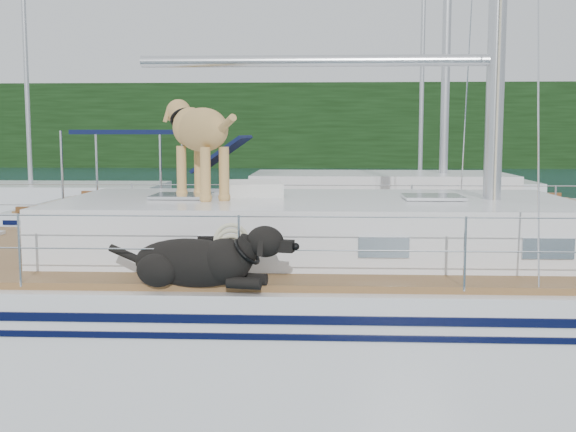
{
  "coord_description": "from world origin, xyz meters",
  "views": [
    {
      "loc": [
        0.87,
        -7.45,
        2.48
      ],
      "look_at": [
        0.5,
        0.2,
        1.6
      ],
      "focal_mm": 45.0,
      "sensor_mm": 36.0,
      "label": 1
    }
  ],
  "objects": [
    {
      "name": "ground",
      "position": [
        0.0,
        0.0,
        0.0
      ],
      "size": [
        120.0,
        120.0,
        0.0
      ],
      "primitive_type": "plane",
      "color": "black",
      "rests_on": "ground"
    },
    {
      "name": "tree_line",
      "position": [
        0.0,
        45.0,
        3.0
      ],
      "size": [
        90.0,
        3.0,
        6.0
      ],
      "primitive_type": "cube",
      "color": "black",
      "rests_on": "ground"
    },
    {
      "name": "shore_bank",
      "position": [
        0.0,
        46.2,
        0.6
      ],
      "size": [
        92.0,
        1.0,
        1.2
      ],
      "primitive_type": "cube",
      "color": "#595147",
      "rests_on": "ground"
    },
    {
      "name": "main_sailboat",
      "position": [
        0.09,
        -0.01,
        0.68
      ],
      "size": [
        12.0,
        3.95,
        14.01
      ],
      "color": "white",
      "rests_on": "ground"
    },
    {
      "name": "neighbor_sailboat",
      "position": [
        0.87,
        6.37,
        0.63
      ],
      "size": [
        11.0,
        3.5,
        13.3
      ],
      "color": "white",
      "rests_on": "ground"
    },
    {
      "name": "bg_boat_west",
      "position": [
        -8.0,
        14.0,
        0.45
      ],
      "size": [
        8.0,
        3.0,
        11.65
      ],
      "color": "white",
      "rests_on": "ground"
    },
    {
      "name": "bg_boat_center",
      "position": [
        4.0,
        16.0,
        0.45
      ],
      "size": [
        7.2,
        3.0,
        11.65
      ],
      "color": "white",
      "rests_on": "ground"
    }
  ]
}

